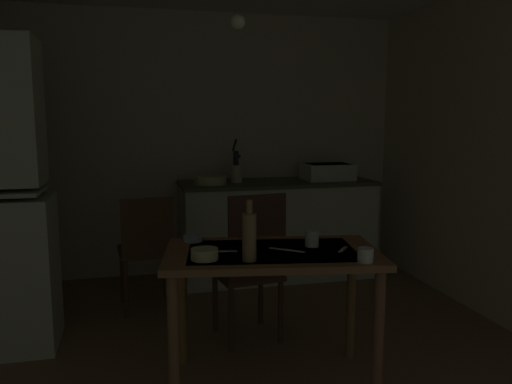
{
  "coord_description": "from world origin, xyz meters",
  "views": [
    {
      "loc": [
        -0.54,
        -2.89,
        1.47
      ],
      "look_at": [
        0.22,
        0.2,
        1.0
      ],
      "focal_mm": 35.74,
      "sensor_mm": 36.0,
      "label": 1
    }
  ],
  "objects_px": {
    "chair_far_side": "(251,266)",
    "glass_bottle": "(249,236)",
    "sink_basin": "(327,171)",
    "serving_bowl_wide": "(205,254)",
    "chair_by_counter": "(147,249)",
    "mug_dark": "(365,255)",
    "hand_pump": "(236,163)",
    "mixing_bowl_counter": "(210,180)",
    "dining_table": "(272,270)"
  },
  "relations": [
    {
      "from": "chair_far_side",
      "to": "mug_dark",
      "type": "relative_size",
      "value": 12.59
    },
    {
      "from": "glass_bottle",
      "to": "mixing_bowl_counter",
      "type": "bearing_deg",
      "value": 86.82
    },
    {
      "from": "mixing_bowl_counter",
      "to": "dining_table",
      "type": "height_order",
      "value": "mixing_bowl_counter"
    },
    {
      "from": "sink_basin",
      "to": "chair_far_side",
      "type": "relative_size",
      "value": 0.44
    },
    {
      "from": "chair_far_side",
      "to": "chair_by_counter",
      "type": "xyz_separation_m",
      "value": [
        -0.64,
        0.73,
        -0.03
      ]
    },
    {
      "from": "chair_by_counter",
      "to": "serving_bowl_wide",
      "type": "height_order",
      "value": "chair_by_counter"
    },
    {
      "from": "mixing_bowl_counter",
      "to": "serving_bowl_wide",
      "type": "xyz_separation_m",
      "value": [
        -0.32,
        -1.89,
        -0.14
      ]
    },
    {
      "from": "serving_bowl_wide",
      "to": "mug_dark",
      "type": "bearing_deg",
      "value": -17.03
    },
    {
      "from": "chair_far_side",
      "to": "mixing_bowl_counter",
      "type": "bearing_deg",
      "value": 93.04
    },
    {
      "from": "chair_far_side",
      "to": "serving_bowl_wide",
      "type": "height_order",
      "value": "chair_far_side"
    },
    {
      "from": "serving_bowl_wide",
      "to": "chair_by_counter",
      "type": "bearing_deg",
      "value": 100.47
    },
    {
      "from": "chair_by_counter",
      "to": "mixing_bowl_counter",
      "type": "bearing_deg",
      "value": 42.61
    },
    {
      "from": "sink_basin",
      "to": "mixing_bowl_counter",
      "type": "distance_m",
      "value": 1.11
    },
    {
      "from": "sink_basin",
      "to": "serving_bowl_wide",
      "type": "xyz_separation_m",
      "value": [
        -1.43,
        -1.94,
        -0.18
      ]
    },
    {
      "from": "sink_basin",
      "to": "mug_dark",
      "type": "relative_size",
      "value": 5.57
    },
    {
      "from": "hand_pump",
      "to": "chair_by_counter",
      "type": "distance_m",
      "value": 1.18
    },
    {
      "from": "sink_basin",
      "to": "serving_bowl_wide",
      "type": "relative_size",
      "value": 3.18
    },
    {
      "from": "sink_basin",
      "to": "serving_bowl_wide",
      "type": "height_order",
      "value": "sink_basin"
    },
    {
      "from": "hand_pump",
      "to": "serving_bowl_wide",
      "type": "relative_size",
      "value": 2.81
    },
    {
      "from": "hand_pump",
      "to": "glass_bottle",
      "type": "relative_size",
      "value": 1.26
    },
    {
      "from": "sink_basin",
      "to": "chair_by_counter",
      "type": "height_order",
      "value": "sink_basin"
    },
    {
      "from": "chair_far_side",
      "to": "glass_bottle",
      "type": "distance_m",
      "value": 0.82
    },
    {
      "from": "mixing_bowl_counter",
      "to": "serving_bowl_wide",
      "type": "distance_m",
      "value": 1.93
    },
    {
      "from": "hand_pump",
      "to": "mug_dark",
      "type": "distance_m",
      "value": 2.25
    },
    {
      "from": "mug_dark",
      "to": "hand_pump",
      "type": "bearing_deg",
      "value": 94.99
    },
    {
      "from": "chair_by_counter",
      "to": "mug_dark",
      "type": "height_order",
      "value": "chair_by_counter"
    },
    {
      "from": "sink_basin",
      "to": "mug_dark",
      "type": "distance_m",
      "value": 2.28
    },
    {
      "from": "sink_basin",
      "to": "glass_bottle",
      "type": "distance_m",
      "value": 2.36
    },
    {
      "from": "sink_basin",
      "to": "chair_by_counter",
      "type": "distance_m",
      "value": 1.84
    },
    {
      "from": "sink_basin",
      "to": "hand_pump",
      "type": "relative_size",
      "value": 1.13
    },
    {
      "from": "sink_basin",
      "to": "chair_by_counter",
      "type": "relative_size",
      "value": 0.5
    },
    {
      "from": "sink_basin",
      "to": "glass_bottle",
      "type": "bearing_deg",
      "value": -121.03
    },
    {
      "from": "glass_bottle",
      "to": "hand_pump",
      "type": "bearing_deg",
      "value": 80.16
    },
    {
      "from": "serving_bowl_wide",
      "to": "glass_bottle",
      "type": "relative_size",
      "value": 0.45
    },
    {
      "from": "dining_table",
      "to": "mug_dark",
      "type": "xyz_separation_m",
      "value": [
        0.39,
        -0.32,
        0.15
      ]
    },
    {
      "from": "hand_pump",
      "to": "chair_far_side",
      "type": "relative_size",
      "value": 0.39
    },
    {
      "from": "mug_dark",
      "to": "chair_far_side",
      "type": "bearing_deg",
      "value": 113.37
    },
    {
      "from": "dining_table",
      "to": "glass_bottle",
      "type": "relative_size",
      "value": 4.0
    },
    {
      "from": "mug_dark",
      "to": "glass_bottle",
      "type": "bearing_deg",
      "value": 164.1
    },
    {
      "from": "serving_bowl_wide",
      "to": "mug_dark",
      "type": "height_order",
      "value": "mug_dark"
    },
    {
      "from": "chair_far_side",
      "to": "glass_bottle",
      "type": "relative_size",
      "value": 3.22
    },
    {
      "from": "sink_basin",
      "to": "hand_pump",
      "type": "distance_m",
      "value": 0.86
    },
    {
      "from": "hand_pump",
      "to": "mug_dark",
      "type": "height_order",
      "value": "hand_pump"
    },
    {
      "from": "mixing_bowl_counter",
      "to": "chair_by_counter",
      "type": "height_order",
      "value": "mixing_bowl_counter"
    },
    {
      "from": "sink_basin",
      "to": "glass_bottle",
      "type": "height_order",
      "value": "glass_bottle"
    },
    {
      "from": "sink_basin",
      "to": "hand_pump",
      "type": "bearing_deg",
      "value": 176.98
    },
    {
      "from": "mixing_bowl_counter",
      "to": "serving_bowl_wide",
      "type": "height_order",
      "value": "mixing_bowl_counter"
    },
    {
      "from": "glass_bottle",
      "to": "serving_bowl_wide",
      "type": "bearing_deg",
      "value": 160.09
    },
    {
      "from": "hand_pump",
      "to": "chair_far_side",
      "type": "bearing_deg",
      "value": -97.65
    },
    {
      "from": "hand_pump",
      "to": "mixing_bowl_counter",
      "type": "bearing_deg",
      "value": -159.05
    }
  ]
}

